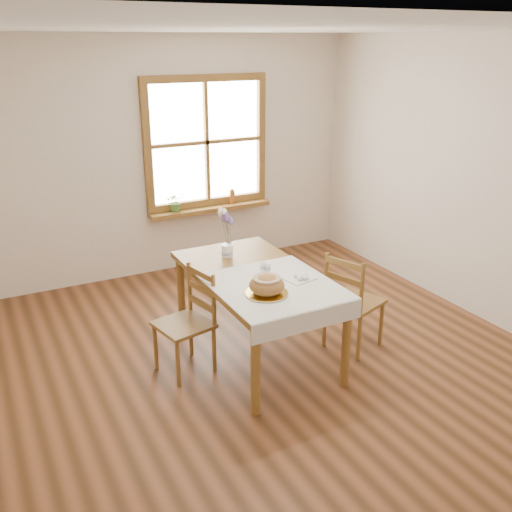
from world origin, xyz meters
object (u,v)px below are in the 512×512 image
at_px(chair_right, 355,300).
at_px(chair_left, 183,323).
at_px(bread_plate, 267,294).
at_px(flower_vase, 227,251).
at_px(dining_table, 256,283).

bearing_deg(chair_right, chair_left, 58.59).
relative_size(chair_right, bread_plate, 2.85).
xyz_separation_m(chair_right, bread_plate, (-0.95, -0.16, 0.33)).
bearing_deg(chair_left, bread_plate, 35.28).
height_order(bread_plate, flower_vase, flower_vase).
bearing_deg(flower_vase, bread_plate, -95.07).
relative_size(chair_left, chair_right, 0.97).
height_order(dining_table, flower_vase, flower_vase).
height_order(chair_right, flower_vase, chair_right).
distance_m(dining_table, chair_left, 0.68).
height_order(dining_table, bread_plate, bread_plate).
relative_size(dining_table, chair_right, 1.82).
relative_size(dining_table, chair_left, 1.87).
distance_m(chair_left, chair_right, 1.48).
xyz_separation_m(dining_table, chair_left, (-0.63, 0.04, -0.24)).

